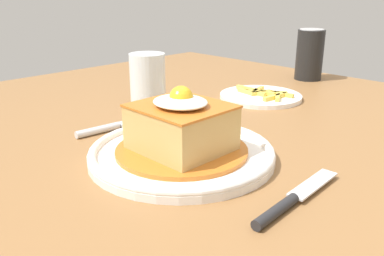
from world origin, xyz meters
TOP-DOWN VIEW (x-y plane):
  - dining_table at (0.00, 0.00)m, footprint 1.23×1.01m
  - main_plate at (0.05, -0.16)m, footprint 0.25×0.25m
  - sandwich_meal at (0.05, -0.16)m, footprint 0.18×0.18m
  - fork at (-0.12, -0.17)m, footprint 0.03×0.14m
  - knife at (0.22, -0.17)m, footprint 0.02×0.17m
  - soda_can at (-0.09, 0.41)m, footprint 0.07×0.07m
  - drinking_glass at (-0.18, -0.04)m, footprint 0.07×0.07m
  - side_plate_fries at (-0.06, 0.17)m, footprint 0.17×0.17m

SIDE VIEW (x-z plane):
  - dining_table at x=0.00m, z-range 0.27..0.99m
  - side_plate_fries at x=-0.06m, z-range 0.72..0.74m
  - fork at x=-0.12m, z-range 0.72..0.74m
  - knife at x=0.22m, z-range 0.72..0.74m
  - main_plate at x=0.05m, z-range 0.72..0.74m
  - sandwich_meal at x=0.05m, z-range 0.72..0.81m
  - drinking_glass at x=-0.18m, z-range 0.72..0.82m
  - soda_can at x=-0.09m, z-range 0.72..0.85m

